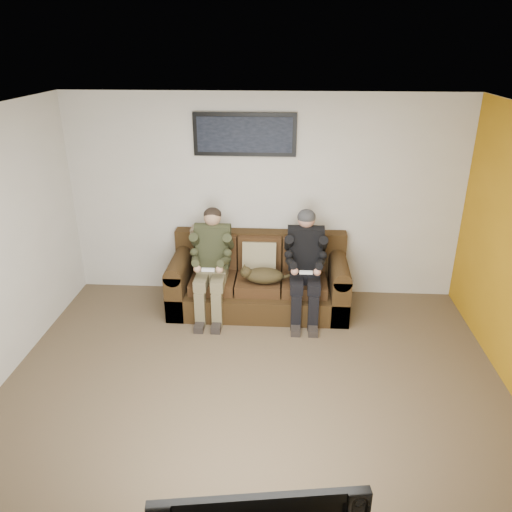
# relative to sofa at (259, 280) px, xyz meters

# --- Properties ---
(floor) EXTENTS (5.00, 5.00, 0.00)m
(floor) POSITION_rel_sofa_xyz_m (0.04, -1.83, -0.34)
(floor) COLOR brown
(floor) RESTS_ON ground
(ceiling) EXTENTS (5.00, 5.00, 0.00)m
(ceiling) POSITION_rel_sofa_xyz_m (0.04, -1.83, 2.26)
(ceiling) COLOR silver
(ceiling) RESTS_ON ground
(wall_back) EXTENTS (5.00, 0.00, 5.00)m
(wall_back) POSITION_rel_sofa_xyz_m (0.04, 0.42, 0.96)
(wall_back) COLOR beige
(wall_back) RESTS_ON ground
(wall_front) EXTENTS (5.00, 0.00, 5.00)m
(wall_front) POSITION_rel_sofa_xyz_m (0.04, -4.08, 0.96)
(wall_front) COLOR beige
(wall_front) RESTS_ON ground
(sofa) EXTENTS (2.20, 0.95, 0.90)m
(sofa) POSITION_rel_sofa_xyz_m (0.00, 0.00, 0.00)
(sofa) COLOR #34220F
(sofa) RESTS_ON ground
(throw_pillow) EXTENTS (0.42, 0.20, 0.42)m
(throw_pillow) POSITION_rel_sofa_xyz_m (0.00, 0.04, 0.30)
(throw_pillow) COLOR #90825E
(throw_pillow) RESTS_ON sofa
(throw_blanket) EXTENTS (0.45, 0.22, 0.08)m
(throw_blanket) POSITION_rel_sofa_xyz_m (-0.67, 0.28, 0.56)
(throw_blanket) COLOR gray
(throw_blanket) RESTS_ON sofa
(person_left) EXTENTS (0.51, 0.87, 1.30)m
(person_left) POSITION_rel_sofa_xyz_m (-0.57, -0.18, 0.39)
(person_left) COLOR #6F6445
(person_left) RESTS_ON sofa
(person_right) EXTENTS (0.51, 0.86, 1.30)m
(person_right) POSITION_rel_sofa_xyz_m (0.57, -0.18, 0.39)
(person_right) COLOR black
(person_right) RESTS_ON sofa
(cat) EXTENTS (0.66, 0.26, 0.24)m
(cat) POSITION_rel_sofa_xyz_m (0.06, -0.26, 0.20)
(cat) COLOR #45371B
(cat) RESTS_ON sofa
(framed_poster) EXTENTS (1.25, 0.05, 0.52)m
(framed_poster) POSITION_rel_sofa_xyz_m (-0.20, 0.39, 1.76)
(framed_poster) COLOR black
(framed_poster) RESTS_ON wall_back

